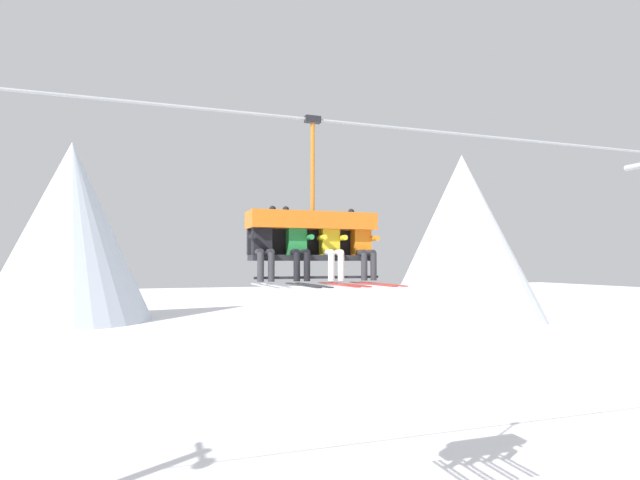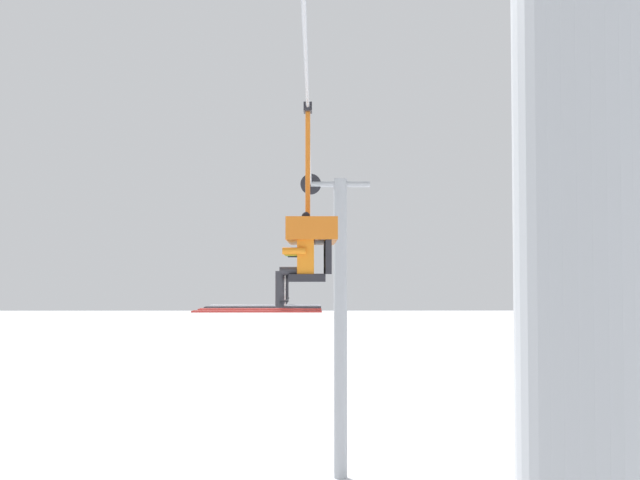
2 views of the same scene
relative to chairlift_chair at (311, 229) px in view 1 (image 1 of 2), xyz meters
name	(u,v)px [view 1 (image 1 of 2)]	position (x,y,z in m)	size (l,w,h in m)	color
mountain_peak_west	(70,231)	(-9.53, 41.95, 2.28)	(14.50, 14.50, 16.43)	silver
mountain_peak_central	(463,237)	(25.56, 32.05, 1.89)	(14.76, 14.76, 15.66)	white
lift_cable	(292,117)	(-0.38, -0.07, 1.93)	(21.48, 0.05, 0.05)	#9EA3A8
chairlift_chair	(311,229)	(0.00, 0.00, 0.00)	(2.24, 0.74, 2.86)	#232328
skier_black	(263,244)	(-0.91, -0.21, -0.28)	(0.48, 1.70, 1.34)	black
skier_green	(298,244)	(-0.31, -0.21, -0.28)	(0.48, 1.70, 1.34)	#23843D
skier_yellow	(332,246)	(0.30, -0.22, -0.30)	(0.46, 1.70, 1.23)	yellow
skier_orange	(363,245)	(0.91, -0.21, -0.28)	(0.48, 1.70, 1.34)	orange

